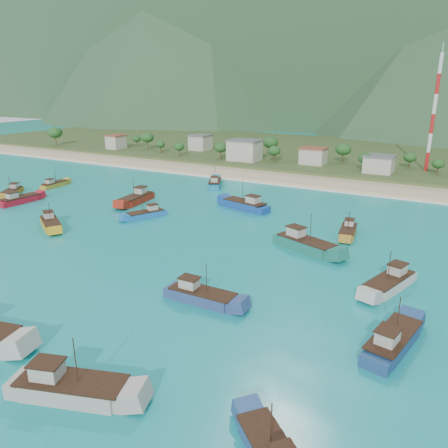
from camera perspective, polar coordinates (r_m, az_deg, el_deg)
The scene contains 21 objects.
ground at distance 74.89m, azimuth -7.75°, elevation -5.68°, with size 600.00×600.00×0.00m, color #0C8B79.
beach at distance 143.03m, azimuth 11.58°, elevation 5.42°, with size 400.00×18.00×1.20m, color beige.
land at distance 201.15m, azimuth 17.08°, elevation 8.48°, with size 400.00×110.00×2.40m, color #385123.
surf_line at distance 134.21m, azimuth 10.31°, elevation 4.70°, with size 400.00×2.50×0.08m, color white.
village at distance 160.35m, azimuth 17.90°, elevation 7.98°, with size 213.31×26.52×7.64m.
vegetation at distance 166.39m, azimuth 12.52°, elevation 8.85°, with size 278.48×26.40×8.98m.
radio_tower at distance 163.17m, azimuth 25.70°, elevation 12.83°, with size 1.20×1.20×37.72m.
boat_2 at distance 48.45m, azimuth -19.45°, elevation -19.64°, with size 12.64×7.27×7.17m.
boat_3 at distance 71.23m, azimuth 20.82°, elevation -7.28°, with size 6.52×11.86×6.72m.
boat_6 at distance 93.54m, azimuth 15.88°, elevation -0.99°, with size 4.20×9.91×5.67m.
boat_7 at distance 142.61m, azimuth -21.26°, elevation 4.78°, with size 3.56×9.41×5.43m.
boat_8 at distance 101.92m, azimuth -21.70°, elevation -0.01°, with size 10.46×8.04×6.14m.
boat_9 at distance 56.34m, azimuth 21.14°, elevation -14.21°, with size 5.47×11.92×6.79m.
boat_11 at distance 137.26m, azimuth -25.93°, elevation 3.75°, with size 7.45×9.70×5.69m.
boat_12 at distance 133.90m, azimuth -1.19°, elevation 5.31°, with size 7.92×11.47×6.60m.
boat_13 at distance 63.03m, azimuth -2.97°, elevation -9.44°, with size 10.93×3.33×6.44m.
boat_14 at distance 83.14m, azimuth 10.55°, elevation -2.67°, with size 13.47×8.07×7.65m.
boat_24 at distance 116.94m, azimuth -11.38°, elevation 3.20°, with size 5.25×12.83×7.36m.
boat_25 at distance 103.51m, azimuth -10.15°, elevation 1.21°, with size 6.57×9.85×5.64m.
boat_26 at distance 126.24m, azimuth -25.12°, elevation 2.84°, with size 3.60×10.94×6.40m.
boat_29 at distance 108.58m, azimuth 2.84°, elevation 2.43°, with size 13.20×6.66×7.49m.
Camera 1 is at (42.09, -54.48, 29.49)m, focal length 35.00 mm.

